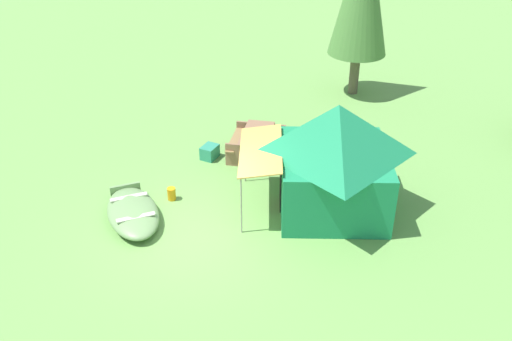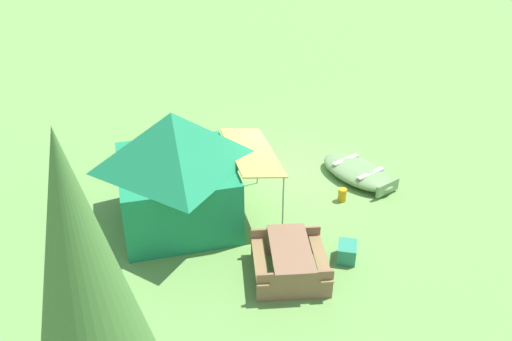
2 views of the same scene
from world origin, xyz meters
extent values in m
plane|color=#649648|center=(0.00, 0.00, 0.00)|extent=(80.00, 80.00, 0.00)
ellipsoid|color=#678B55|center=(-0.78, -1.58, 0.21)|extent=(2.53, 1.70, 0.42)
ellipsoid|color=#24301D|center=(-0.78, -1.58, 0.25)|extent=(2.32, 1.52, 0.15)
cube|color=beige|center=(-0.32, -1.48, 0.38)|extent=(0.34, 0.94, 0.04)
cube|color=beige|center=(-1.23, -1.69, 0.38)|extent=(0.34, 0.94, 0.04)
cube|color=#678B55|center=(-1.82, -1.82, 0.23)|extent=(0.25, 0.78, 0.32)
cube|color=#1A804F|center=(-0.66, 3.42, 0.79)|extent=(3.14, 3.01, 1.58)
pyramid|color=#1A804F|center=(-0.66, 3.42, 2.22)|extent=(3.40, 3.25, 1.26)
cube|color=black|center=(-0.87, 2.13, 0.67)|extent=(0.75, 0.15, 1.27)
cube|color=gold|center=(-0.96, 1.63, 1.63)|extent=(2.62, 1.42, 0.17)
cylinder|color=gray|center=(0.12, 1.01, 0.75)|extent=(0.04, 0.04, 1.51)
cylinder|color=gray|center=(-2.17, 1.39, 0.75)|extent=(0.04, 0.04, 1.51)
cube|color=#845E44|center=(-3.56, 1.90, 0.72)|extent=(1.83, 1.32, 0.04)
cube|color=olive|center=(-3.76, 1.31, 0.47)|extent=(1.64, 0.79, 0.04)
cube|color=olive|center=(-3.35, 2.50, 0.47)|extent=(1.64, 0.79, 0.04)
cube|color=#845E44|center=(-4.24, 2.14, 0.35)|extent=(0.56, 1.46, 0.70)
cube|color=#845E44|center=(-2.87, 1.66, 0.35)|extent=(0.56, 1.46, 0.70)
cube|color=#2A8565|center=(-3.59, 0.52, 0.19)|extent=(0.65, 0.62, 0.39)
cylinder|color=orange|center=(-1.55, -0.63, 0.17)|extent=(0.26, 0.26, 0.34)
cylinder|color=brown|center=(-7.66, 6.08, 0.76)|extent=(0.34, 0.34, 1.52)
camera|label=1|loc=(10.92, -0.20, 8.32)|focal=39.64mm
camera|label=2|loc=(-11.40, 6.17, 7.80)|focal=38.52mm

